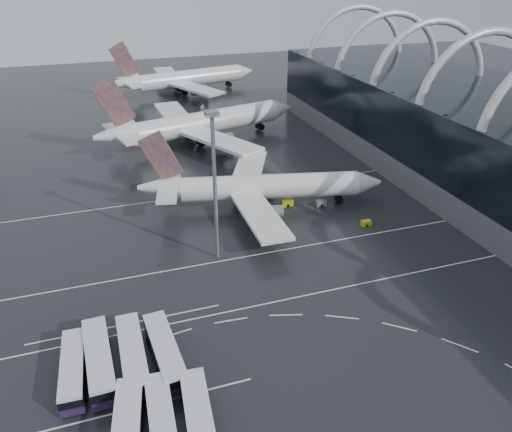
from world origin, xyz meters
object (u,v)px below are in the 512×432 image
object	(u,v)px
airliner_gate_c	(183,79)
bus_row_far_b	(162,422)
gse_cart_belly_e	(287,203)
bus_row_near_d	(165,351)
gse_cart_belly_a	(366,223)
bus_row_near_c	(133,355)
floodlight_mast	(214,170)
bus_row_near_a	(73,369)
bus_row_near_b	(99,360)
bus_row_far_c	(199,421)
airliner_gate_b	(198,124)
gse_cart_belly_c	(276,238)
airliner_main	(258,188)
gse_cart_belly_b	(321,203)

from	to	relation	value
airliner_gate_c	bus_row_far_b	xyz separation A→B (m)	(-33.01, -153.77, -3.58)
airliner_gate_c	gse_cart_belly_e	world-z (taller)	airliner_gate_c
bus_row_near_d	gse_cart_belly_a	distance (m)	50.92
bus_row_near_c	bus_row_far_b	bearing A→B (deg)	-170.53
bus_row_near_d	bus_row_far_b	world-z (taller)	bus_row_near_d
bus_row_far_b	gse_cart_belly_a	world-z (taller)	bus_row_far_b
floodlight_mast	gse_cart_belly_e	distance (m)	29.55
airliner_gate_c	bus_row_near_a	xyz separation A→B (m)	(-42.38, -142.14, -3.57)
bus_row_near_b	bus_row_near_c	size ratio (longest dim) A/B	1.03
bus_row_far_c	gse_cart_belly_a	world-z (taller)	bus_row_far_c
gse_cart_belly_e	airliner_gate_b	bearing A→B (deg)	100.92
gse_cart_belly_a	bus_row_far_c	bearing A→B (deg)	-138.83
bus_row_near_c	bus_row_far_c	distance (m)	14.15
bus_row_near_c	gse_cart_belly_c	size ratio (longest dim) A/B	6.23
airliner_gate_b	gse_cart_belly_c	world-z (taller)	airliner_gate_b
airliner_gate_c	bus_row_near_a	bearing A→B (deg)	-118.37
airliner_gate_b	bus_row_near_c	size ratio (longest dim) A/B	4.49
gse_cart_belly_a	gse_cart_belly_e	size ratio (longest dim) A/B	0.77
bus_row_near_c	airliner_gate_b	bearing A→B (deg)	-18.35
bus_row_far_c	gse_cart_belly_c	xyz separation A→B (m)	(23.19, 37.22, -1.18)
bus_row_near_b	bus_row_far_c	size ratio (longest dim) A/B	1.05
bus_row_near_b	gse_cart_belly_e	xyz separation A→B (m)	(40.89, 37.31, -1.20)
airliner_main	airliner_gate_c	world-z (taller)	airliner_gate_c
bus_row_near_d	bus_row_far_c	distance (m)	12.32
airliner_main	bus_row_near_a	distance (m)	54.84
airliner_main	bus_row_near_b	size ratio (longest dim) A/B	3.66
airliner_gate_c	gse_cart_belly_e	size ratio (longest dim) A/B	23.34
bus_row_far_b	gse_cart_belly_c	bearing A→B (deg)	-34.23
bus_row_near_b	gse_cart_belly_c	distance (m)	41.07
bus_row_near_a	bus_row_far_c	world-z (taller)	bus_row_far_c
gse_cart_belly_c	gse_cart_belly_a	bearing A→B (deg)	-0.12
bus_row_near_d	floodlight_mast	bearing A→B (deg)	-33.68
bus_row_far_c	gse_cart_belly_b	bearing A→B (deg)	-32.93
bus_row_far_c	bus_row_near_b	bearing A→B (deg)	42.58
bus_row_near_a	bus_row_far_c	size ratio (longest dim) A/B	0.95
bus_row_near_d	gse_cart_belly_b	distance (m)	53.37
airliner_main	floodlight_mast	bearing A→B (deg)	-115.21
bus_row_near_a	bus_row_near_c	bearing A→B (deg)	-87.00
bus_row_near_d	bus_row_far_b	xyz separation A→B (m)	(-2.15, -10.99, -0.11)
airliner_gate_b	bus_row_near_a	xyz separation A→B (m)	(-35.23, -83.78, -3.67)
floodlight_mast	airliner_gate_c	bearing A→B (deg)	81.60
bus_row_far_b	floodlight_mast	bearing A→B (deg)	-21.49
airliner_main	bus_row_near_a	size ratio (longest dim) A/B	4.06
airliner_main	gse_cart_belly_e	world-z (taller)	airliner_main
airliner_gate_c	gse_cart_belly_c	xyz separation A→B (m)	(-5.85, -117.74, -4.68)
gse_cart_belly_b	gse_cart_belly_e	distance (m)	7.31
gse_cart_belly_e	bus_row_near_b	bearing A→B (deg)	-137.62
airliner_gate_c	bus_row_near_b	world-z (taller)	airliner_gate_c
airliner_main	airliner_gate_c	distance (m)	102.84
airliner_gate_b	airliner_gate_c	size ratio (longest dim) A/B	1.04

